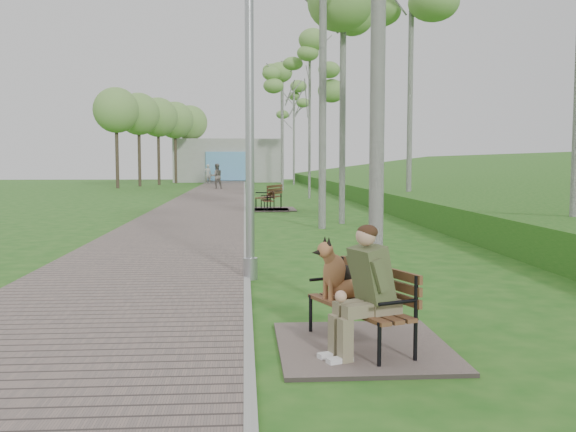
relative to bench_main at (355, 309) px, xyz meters
name	(u,v)px	position (x,y,z in m)	size (l,w,h in m)	color
ground	(247,276)	(-1.03, 4.19, -0.40)	(120.00, 120.00, 0.00)	#215D18
walkway	(209,199)	(-2.78, 25.69, -0.38)	(3.50, 67.00, 0.04)	#6B5C56
kerb	(245,199)	(-1.03, 25.69, -0.38)	(0.10, 67.00, 0.05)	#999993
embankment	(493,200)	(10.97, 24.19, -0.40)	(14.00, 70.00, 1.60)	#4C802C
building_north	(229,161)	(-2.53, 55.16, 1.59)	(10.00, 5.20, 4.00)	#9E9E99
bench_main	(355,309)	(0.00, 0.00, 0.00)	(1.66, 1.84, 1.45)	#6B5C56
bench_second	(268,206)	(-0.18, 18.20, -0.23)	(1.54, 1.71, 0.94)	#6B5C56
bench_third	(269,204)	(-0.11, 18.68, -0.18)	(1.96, 2.17, 1.20)	#6B5C56
lamp_post_near	(250,103)	(-0.98, 3.87, 2.32)	(0.23, 0.23, 5.83)	#9EA0A6
lamp_post_second	(248,157)	(-0.89, 22.87, 1.66)	(0.17, 0.17, 4.41)	#9EA0A6
lamp_post_third	(247,159)	(-0.84, 38.14, 1.67)	(0.17, 0.17, 4.43)	#9EA0A6
pedestrian_near	(208,174)	(-4.14, 48.71, 0.44)	(0.61, 0.40, 1.68)	silver
pedestrian_far	(217,176)	(-2.96, 38.31, 0.47)	(0.85, 0.66, 1.75)	gray
birch_mid_c	(310,68)	(2.25, 26.44, 6.15)	(2.25, 2.25, 8.35)	silver
birch_far_b	(282,85)	(1.43, 35.95, 6.42)	(2.58, 2.58, 8.69)	silver
birch_distant_b	(294,102)	(3.07, 47.24, 6.36)	(2.30, 2.30, 8.61)	silver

